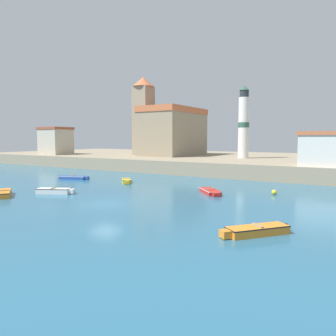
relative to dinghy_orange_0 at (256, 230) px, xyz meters
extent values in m
plane|color=#28607F|center=(-13.88, 2.14, -0.28)|extent=(200.00, 200.00, 0.00)
cube|color=gray|center=(-13.88, 44.06, 0.78)|extent=(120.00, 40.00, 2.13)
cube|color=orange|center=(0.06, 0.08, -0.03)|extent=(3.25, 3.68, 0.51)
cube|color=orange|center=(-1.27, -1.60, -0.03)|extent=(0.82, 0.80, 0.44)
cube|color=black|center=(0.06, 0.08, 0.19)|extent=(3.29, 3.71, 0.07)
cube|color=#997F5B|center=(0.06, 0.08, 0.27)|extent=(0.89, 0.77, 0.08)
cube|color=black|center=(1.31, 1.65, 0.02)|extent=(0.28, 0.28, 0.36)
cube|color=white|center=(-22.05, 3.32, -0.02)|extent=(3.55, 2.46, 0.54)
cube|color=white|center=(-20.29, 4.15, -0.02)|extent=(0.72, 0.77, 0.46)
cube|color=black|center=(-22.05, 3.32, 0.21)|extent=(3.59, 2.49, 0.07)
cube|color=#997F5B|center=(-22.05, 3.32, 0.29)|extent=(0.59, 0.95, 0.08)
cube|color=black|center=(-23.70, 2.54, 0.03)|extent=(0.27, 0.27, 0.36)
cube|color=#284C9E|center=(-29.47, 12.52, -0.05)|extent=(3.82, 2.33, 0.46)
cube|color=#284C9E|center=(-27.52, 13.24, -0.05)|extent=(0.69, 0.76, 0.39)
cube|color=white|center=(-29.47, 12.52, 0.14)|extent=(3.86, 2.35, 0.07)
cube|color=#997F5B|center=(-29.47, 12.52, 0.22)|extent=(0.52, 0.97, 0.08)
cube|color=black|center=(-31.30, 11.85, 0.00)|extent=(0.26, 0.26, 0.36)
cube|color=orange|center=(-24.83, -0.27, -0.01)|extent=(3.56, 2.93, 0.54)
cube|color=orange|center=(-26.50, 0.92, -0.01)|extent=(0.70, 0.73, 0.46)
cube|color=black|center=(-24.83, -0.27, 0.21)|extent=(3.59, 2.96, 0.07)
cube|color=#997F5B|center=(-24.83, -0.27, 0.29)|extent=(0.67, 0.83, 0.08)
cube|color=yellow|center=(-20.97, 13.76, -0.05)|extent=(2.53, 2.63, 0.47)
cube|color=yellow|center=(-19.93, 12.63, -0.05)|extent=(0.74, 0.74, 0.40)
cube|color=black|center=(-20.97, 13.76, 0.15)|extent=(2.56, 2.66, 0.07)
cube|color=#997F5B|center=(-20.97, 13.76, 0.23)|extent=(0.79, 0.75, 0.08)
cube|color=red|center=(-8.45, 11.99, -0.08)|extent=(3.26, 3.34, 0.41)
cube|color=red|center=(-7.10, 10.56, -0.08)|extent=(0.94, 0.94, 0.35)
cube|color=white|center=(-8.45, 11.99, 0.09)|extent=(3.30, 3.37, 0.07)
cube|color=#997F5B|center=(-8.45, 11.99, 0.17)|extent=(0.96, 0.92, 0.08)
sphere|color=yellow|center=(-2.58, 14.59, -0.03)|extent=(0.51, 0.51, 0.51)
cube|color=gray|center=(-29.88, 40.29, 6.16)|extent=(8.56, 14.97, 8.63)
cube|color=#C1663D|center=(-29.88, 40.29, 11.08)|extent=(8.73, 15.27, 1.20)
cube|color=gray|center=(-35.93, 38.04, 9.02)|extent=(3.55, 3.55, 14.36)
cone|color=#C1663D|center=(-35.93, 38.04, 17.20)|extent=(4.62, 4.62, 2.00)
cylinder|color=silver|center=(-13.88, 37.81, 7.19)|extent=(1.86, 1.86, 10.70)
cylinder|color=#2D5647|center=(-13.88, 37.81, 7.72)|extent=(1.92, 1.92, 0.90)
cylinder|color=#262D33|center=(-13.88, 37.81, 13.14)|extent=(1.58, 1.58, 1.20)
cone|color=#2D5647|center=(-13.88, 37.81, 14.14)|extent=(1.77, 1.77, 0.80)
cube|color=#BCB29E|center=(-53.88, 29.73, 4.57)|extent=(5.88, 5.16, 5.47)
cube|color=#9E472D|center=(-53.88, 29.73, 7.56)|extent=(6.17, 5.42, 0.50)
camera|label=1|loc=(5.55, -18.72, 5.39)|focal=35.00mm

